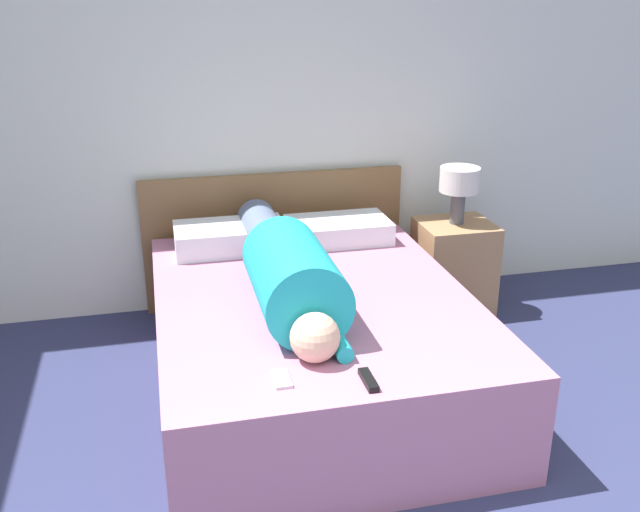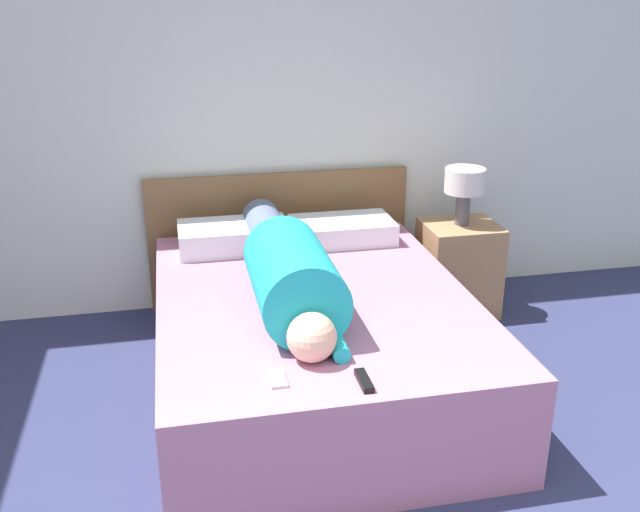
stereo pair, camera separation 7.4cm
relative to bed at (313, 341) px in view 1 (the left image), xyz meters
The scene contains 10 objects.
wall_back 1.55m from the bed, 100.17° to the left, with size 5.95×0.06×2.60m.
bed is the anchor object (origin of this frame).
headboard 1.07m from the bed, 90.00° to the left, with size 1.60×0.04×0.83m.
nightstand 1.24m from the bed, 33.71° to the left, with size 0.43×0.39×0.56m.
table_lamp 1.36m from the bed, 33.71° to the left, with size 0.23×0.23×0.34m.
person_lying 0.43m from the bed, 161.53° to the right, with size 0.37×1.64×0.37m.
pillow_near_headboard 0.84m from the bed, 113.65° to the left, with size 0.61×0.35×0.14m.
pillow_second 0.84m from the bed, 66.39° to the left, with size 0.58×0.35×0.12m.
tv_remote 0.88m from the bed, 88.56° to the right, with size 0.04×0.15×0.02m.
cell_phone 0.84m from the bed, 111.29° to the right, with size 0.06×0.13×0.01m.
Camera 1 is at (-0.49, -0.74, 1.89)m, focal length 40.00 mm.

